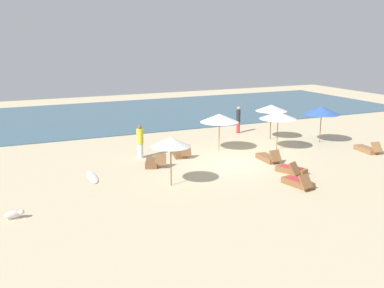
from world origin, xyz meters
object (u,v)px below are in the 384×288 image
object	(u,v)px
umbrella_1	(271,108)
lounger_1	(367,149)
lounger_4	(179,153)
surfboard	(92,177)
lounger_2	(153,162)
person_0	(238,119)
person_1	(140,141)
umbrella_2	(171,142)
umbrella_0	(322,110)
lounger_0	(292,170)
dog	(14,214)
lounger_5	(298,183)
umbrella_4	(278,115)
umbrella_3	(219,118)
lounger_3	(268,158)

from	to	relation	value
umbrella_1	lounger_1	bearing A→B (deg)	-57.82
lounger_4	surfboard	size ratio (longest dim) A/B	0.81
lounger_1	lounger_4	xyz separation A→B (m)	(-10.29, 3.71, 0.00)
lounger_2	person_0	size ratio (longest dim) A/B	0.95
umbrella_1	person_1	xyz separation A→B (m)	(-9.16, -0.85, -1.14)
umbrella_2	surfboard	world-z (taller)	umbrella_2
umbrella_0	lounger_2	size ratio (longest dim) A/B	1.31
umbrella_0	lounger_0	bearing A→B (deg)	-140.42
dog	surfboard	xyz separation A→B (m)	(3.69, 3.79, -0.14)
lounger_1	person_0	bearing A→B (deg)	118.27
lounger_5	umbrella_0	bearing A→B (deg)	44.25
umbrella_4	surfboard	bearing A→B (deg)	-175.93
lounger_5	surfboard	world-z (taller)	lounger_5
dog	surfboard	size ratio (longest dim) A/B	0.35
lounger_1	dog	distance (m)	19.41
umbrella_0	person_0	world-z (taller)	umbrella_0
umbrella_3	dog	xyz separation A→B (m)	(-11.64, -5.87, -1.77)
umbrella_2	person_1	distance (m)	5.22
umbrella_2	lounger_3	world-z (taller)	umbrella_2
umbrella_0	dog	xyz separation A→B (m)	(-18.44, -5.06, -1.88)
lounger_1	dog	bearing A→B (deg)	-174.23
lounger_1	person_1	size ratio (longest dim) A/B	0.93
lounger_5	surfboard	distance (m)	9.65
umbrella_2	lounger_3	bearing A→B (deg)	14.24
umbrella_2	lounger_4	bearing A→B (deg)	62.86
lounger_1	lounger_2	xyz separation A→B (m)	(-12.30, 2.56, 0.00)
lounger_2	lounger_3	distance (m)	6.23
umbrella_4	lounger_2	bearing A→B (deg)	-179.41
lounger_4	lounger_5	size ratio (longest dim) A/B	0.99
lounger_0	lounger_4	distance (m)	6.49
umbrella_0	lounger_2	world-z (taller)	umbrella_0
dog	lounger_1	bearing A→B (deg)	5.77
lounger_0	person_0	distance (m)	9.63
umbrella_1	lounger_2	world-z (taller)	umbrella_1
lounger_1	umbrella_3	bearing A→B (deg)	152.94
umbrella_0	lounger_2	distance (m)	11.61
umbrella_2	umbrella_4	distance (m)	8.84
dog	lounger_5	bearing A→B (deg)	-6.56
dog	umbrella_1	bearing A→B (deg)	23.80
lounger_0	lounger_5	size ratio (longest dim) A/B	1.01
person_1	dog	xyz separation A→B (m)	(-6.91, -6.24, -0.75)
person_0	dog	distance (m)	17.99
surfboard	lounger_1	bearing A→B (deg)	-6.73
umbrella_0	surfboard	world-z (taller)	umbrella_0
lounger_3	surfboard	bearing A→B (deg)	173.49
umbrella_0	surfboard	xyz separation A→B (m)	(-14.75, -1.27, -2.02)
lounger_1	lounger_3	bearing A→B (deg)	172.94
umbrella_1	lounger_3	size ratio (longest dim) A/B	1.36
lounger_4	surfboard	xyz separation A→B (m)	(-5.32, -1.86, -0.14)
lounger_1	surfboard	xyz separation A→B (m)	(-15.62, 1.84, -0.13)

